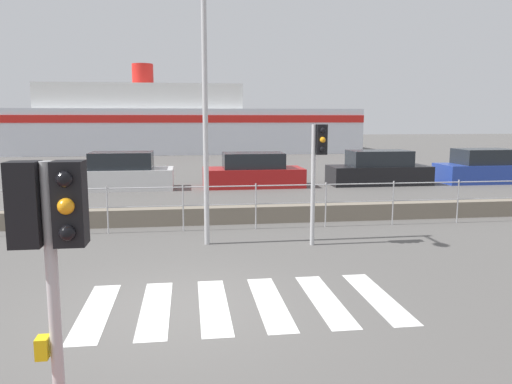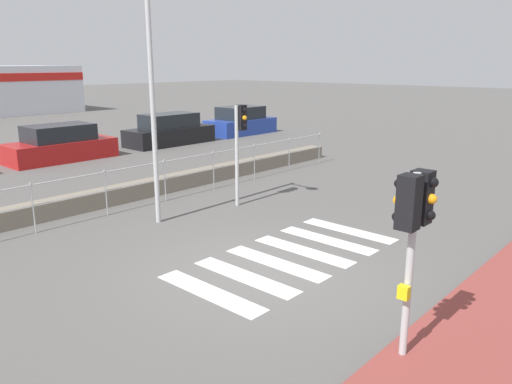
# 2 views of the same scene
# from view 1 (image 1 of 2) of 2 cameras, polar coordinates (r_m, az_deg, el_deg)

# --- Properties ---
(ground_plane) EXTENTS (160.00, 160.00, 0.00)m
(ground_plane) POSITION_cam_1_polar(r_m,az_deg,el_deg) (8.08, -8.51, -12.89)
(ground_plane) COLOR #565451
(crosswalk) EXTENTS (4.95, 2.40, 0.01)m
(crosswalk) POSITION_cam_1_polar(r_m,az_deg,el_deg) (8.12, -1.61, -12.66)
(crosswalk) COLOR silver
(crosswalk) RESTS_ON ground_plane
(seawall) EXTENTS (21.24, 0.55, 0.47)m
(seawall) POSITION_cam_1_polar(r_m,az_deg,el_deg) (14.04, -8.27, -2.70)
(seawall) COLOR slate
(seawall) RESTS_ON ground_plane
(harbor_fence) EXTENTS (19.15, 0.04, 1.22)m
(harbor_fence) POSITION_cam_1_polar(r_m,az_deg,el_deg) (13.08, -8.35, -1.00)
(harbor_fence) COLOR #B2B2B5
(harbor_fence) RESTS_ON ground_plane
(traffic_light_near) EXTENTS (0.58, 0.41, 2.59)m
(traffic_light_near) POSITION_cam_1_polar(r_m,az_deg,el_deg) (4.33, -22.56, -4.28)
(traffic_light_near) COLOR #B2B2B5
(traffic_light_near) RESTS_ON ground_plane
(traffic_light_far) EXTENTS (0.34, 0.32, 2.79)m
(traffic_light_far) POSITION_cam_1_polar(r_m,az_deg,el_deg) (11.45, 7.11, 3.97)
(traffic_light_far) COLOR #B2B2B5
(traffic_light_far) RESTS_ON ground_plane
(streetlamp) EXTENTS (0.32, 1.17, 6.32)m
(streetlamp) POSITION_cam_1_polar(r_m,az_deg,el_deg) (11.29, -5.85, 13.34)
(streetlamp) COLOR #B2B2B5
(streetlamp) RESTS_ON ground_plane
(ferry_boat) EXTENTS (29.32, 8.99, 7.51)m
(ferry_boat) POSITION_cam_1_polar(r_m,az_deg,el_deg) (44.54, -9.01, 7.69)
(ferry_boat) COLOR silver
(ferry_boat) RESTS_ON ground_plane
(parked_car_white) EXTENTS (4.17, 1.87, 1.54)m
(parked_car_white) POSITION_cam_1_polar(r_m,az_deg,el_deg) (21.44, -15.03, 2.07)
(parked_car_white) COLOR silver
(parked_car_white) RESTS_ON ground_plane
(parked_car_red) EXTENTS (4.28, 1.87, 1.46)m
(parked_car_red) POSITION_cam_1_polar(r_m,az_deg,el_deg) (21.46, -0.33, 2.27)
(parked_car_red) COLOR #B21919
(parked_car_red) RESTS_ON ground_plane
(parked_car_black) EXTENTS (4.44, 1.75, 1.51)m
(parked_car_black) POSITION_cam_1_polar(r_m,az_deg,el_deg) (22.88, 13.84, 2.46)
(parked_car_black) COLOR black
(parked_car_black) RESTS_ON ground_plane
(parked_car_blue) EXTENTS (4.08, 1.90, 1.54)m
(parked_car_blue) POSITION_cam_1_polar(r_m,az_deg,el_deg) (25.17, 24.55, 2.50)
(parked_car_blue) COLOR #233D9E
(parked_car_blue) RESTS_ON ground_plane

